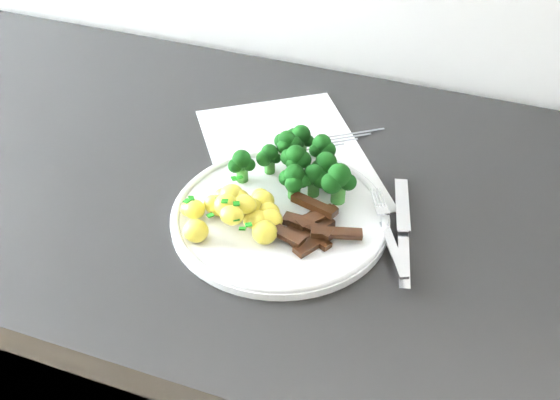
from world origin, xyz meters
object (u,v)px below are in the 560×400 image
Objects in this scene: beef_strips at (311,226)px; knife at (403,244)px; potatoes at (237,210)px; fork at (389,235)px; broccoli at (302,161)px; plate at (280,216)px; recipe_paper at (288,157)px.

knife is at bearing 9.58° from beef_strips.
potatoes reaches higher than fork.
beef_strips is at bearing -65.06° from broccoli.
beef_strips reaches higher than plate.
beef_strips reaches higher than knife.
broccoli is at bearing 86.94° from plate.
broccoli is 0.09m from beef_strips.
broccoli is 1.13× the size of fork.
potatoes is at bearing -115.49° from broccoli.
plate is 1.62× the size of broccoli.
potatoes is 0.89× the size of fork.
plate is 2.19× the size of beef_strips.
fork reaches higher than recipe_paper.
potatoes reaches higher than beef_strips.
recipe_paper is 0.21m from knife.
beef_strips is at bearing -20.76° from plate.
fork is 0.77× the size of knife.
plate is 1.43× the size of knife.
fork is at bearing -36.73° from recipe_paper.
broccoli is 0.16m from knife.
knife is at bearing 5.19° from fork.
fork is 0.02m from knife.
broccoli is 0.10m from potatoes.
fork is (0.16, -0.12, 0.02)m from recipe_paper.
broccoli is at bearing 154.89° from knife.
beef_strips is 0.09m from fork.
plate is 2.08× the size of potatoes.
broccoli is at bearing 114.94° from beef_strips.
recipe_paper is at bearing 124.50° from broccoli.
fork is at bearing -28.42° from broccoli.
broccoli is (0.04, -0.05, 0.04)m from recipe_paper.
potatoes is at bearing -171.14° from knife.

